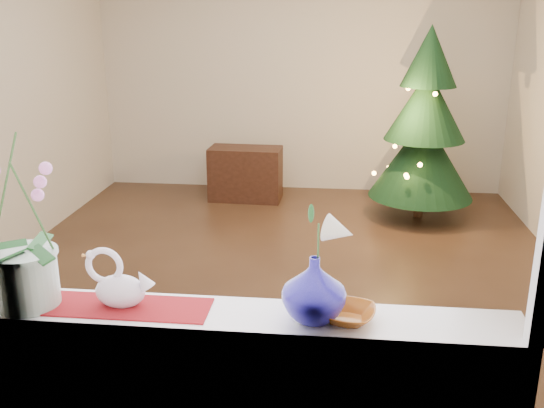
% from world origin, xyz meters
% --- Properties ---
extents(ground, '(5.00, 5.00, 0.00)m').
position_xyz_m(ground, '(0.00, 0.00, 0.00)').
color(ground, '#342015').
rests_on(ground, ground).
extents(wall_back, '(4.50, 0.10, 2.70)m').
position_xyz_m(wall_back, '(0.00, 2.50, 1.35)').
color(wall_back, beige).
rests_on(wall_back, ground).
extents(wall_front, '(4.50, 0.10, 2.70)m').
position_xyz_m(wall_front, '(0.00, -2.50, 1.35)').
color(wall_front, beige).
rests_on(wall_front, ground).
extents(windowsill, '(2.20, 0.26, 0.04)m').
position_xyz_m(windowsill, '(0.00, -2.37, 0.90)').
color(windowsill, white).
rests_on(windowsill, window_apron).
extents(window_frame, '(2.22, 0.06, 1.60)m').
position_xyz_m(window_frame, '(0.00, -2.47, 1.70)').
color(window_frame, white).
rests_on(window_frame, windowsill).
extents(runner, '(0.70, 0.20, 0.01)m').
position_xyz_m(runner, '(-0.38, -2.37, 0.92)').
color(runner, maroon).
rests_on(runner, windowsill).
extents(orchid_pot, '(0.31, 0.31, 0.71)m').
position_xyz_m(orchid_pot, '(-0.70, -2.39, 1.28)').
color(orchid_pot, beige).
rests_on(orchid_pot, windowsill).
extents(swan, '(0.26, 0.14, 0.22)m').
position_xyz_m(swan, '(-0.36, -2.36, 1.03)').
color(swan, silver).
rests_on(swan, windowsill).
extents(blue_vase, '(0.26, 0.26, 0.27)m').
position_xyz_m(blue_vase, '(0.35, -2.38, 1.06)').
color(blue_vase, navy).
rests_on(blue_vase, windowsill).
extents(lily, '(0.15, 0.09, 0.20)m').
position_xyz_m(lily, '(0.35, -2.38, 1.29)').
color(lily, beige).
rests_on(lily, blue_vase).
extents(paperweight, '(0.09, 0.09, 0.08)m').
position_xyz_m(paperweight, '(0.31, -2.41, 0.96)').
color(paperweight, white).
rests_on(paperweight, windowsill).
extents(amber_dish, '(0.20, 0.20, 0.04)m').
position_xyz_m(amber_dish, '(0.47, -2.38, 0.94)').
color(amber_dish, '#8F4610').
rests_on(amber_dish, windowsill).
extents(xmas_tree, '(1.20, 1.20, 1.86)m').
position_xyz_m(xmas_tree, '(1.25, 1.59, 0.93)').
color(xmas_tree, black).
rests_on(xmas_tree, ground).
extents(side_table, '(0.78, 0.41, 0.58)m').
position_xyz_m(side_table, '(-0.56, 1.98, 0.29)').
color(side_table, black).
rests_on(side_table, ground).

